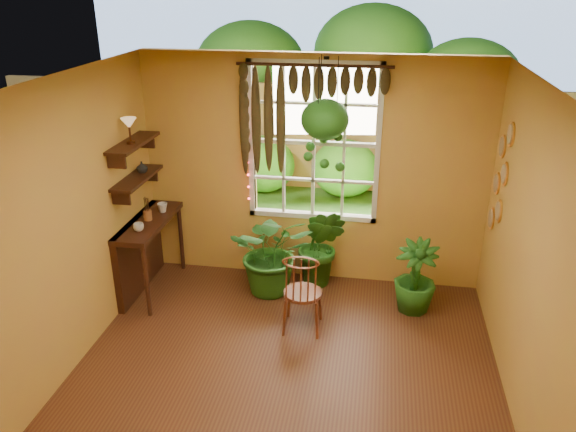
% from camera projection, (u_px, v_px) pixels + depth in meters
% --- Properties ---
extents(floor, '(4.50, 4.50, 0.00)m').
position_uv_depth(floor, '(279.00, 396.00, 5.01)').
color(floor, '#532E17').
rests_on(floor, ground).
extents(ceiling, '(4.50, 4.50, 0.00)m').
position_uv_depth(ceiling, '(276.00, 92.00, 3.95)').
color(ceiling, white).
rests_on(ceiling, wall_back).
extents(wall_back, '(4.00, 0.00, 4.00)m').
position_uv_depth(wall_back, '(313.00, 173.00, 6.52)').
color(wall_back, '#C58B43').
rests_on(wall_back, floor).
extents(wall_left, '(0.00, 4.50, 4.50)m').
position_uv_depth(wall_left, '(47.00, 244.00, 4.78)').
color(wall_left, '#C58B43').
rests_on(wall_left, floor).
extents(wall_right, '(0.00, 4.50, 4.50)m').
position_uv_depth(wall_right, '(541.00, 283.00, 4.17)').
color(wall_right, '#C58B43').
rests_on(wall_right, floor).
extents(window, '(1.52, 0.10, 1.86)m').
position_uv_depth(window, '(314.00, 143.00, 6.41)').
color(window, silver).
rests_on(window, wall_back).
extents(valance_vine, '(1.70, 0.12, 1.10)m').
position_uv_depth(valance_vine, '(306.00, 94.00, 6.09)').
color(valance_vine, '#39190F').
rests_on(valance_vine, window).
extents(string_lights, '(0.03, 0.03, 1.54)m').
position_uv_depth(string_lights, '(247.00, 138.00, 6.42)').
color(string_lights, '#FF2633').
rests_on(string_lights, window).
extents(wall_plates, '(0.04, 0.32, 1.10)m').
position_uv_depth(wall_plates, '(500.00, 179.00, 5.72)').
color(wall_plates, beige).
rests_on(wall_plates, wall_right).
extents(counter_ledge, '(0.40, 1.20, 0.90)m').
position_uv_depth(counter_ledge, '(142.00, 247.00, 6.53)').
color(counter_ledge, '#39190F').
rests_on(counter_ledge, floor).
extents(shelf_lower, '(0.25, 0.90, 0.04)m').
position_uv_depth(shelf_lower, '(137.00, 178.00, 6.20)').
color(shelf_lower, '#39190F').
rests_on(shelf_lower, wall_left).
extents(shelf_upper, '(0.25, 0.90, 0.04)m').
position_uv_depth(shelf_upper, '(133.00, 143.00, 6.04)').
color(shelf_upper, '#39190F').
rests_on(shelf_upper, wall_left).
extents(backyard, '(14.00, 10.00, 12.00)m').
position_uv_depth(backyard, '(356.00, 100.00, 10.70)').
color(backyard, '#255117').
rests_on(backyard, ground).
extents(windsor_chair, '(0.41, 0.44, 1.07)m').
position_uv_depth(windsor_chair, '(302.00, 304.00, 5.85)').
color(windsor_chair, brown).
rests_on(windsor_chair, floor).
extents(potted_plant_left, '(1.05, 0.95, 1.04)m').
position_uv_depth(potted_plant_left, '(273.00, 252.00, 6.49)').
color(potted_plant_left, '#155216').
rests_on(potted_plant_left, floor).
extents(potted_plant_mid, '(0.67, 0.60, 1.02)m').
position_uv_depth(potted_plant_mid, '(321.00, 247.00, 6.63)').
color(potted_plant_mid, '#155216').
rests_on(potted_plant_mid, floor).
extents(potted_plant_right, '(0.54, 0.54, 0.83)m').
position_uv_depth(potted_plant_right, '(415.00, 277.00, 6.16)').
color(potted_plant_right, '#155216').
rests_on(potted_plant_right, floor).
extents(hanging_basket, '(0.52, 0.52, 1.24)m').
position_uv_depth(hanging_basket, '(325.00, 125.00, 6.05)').
color(hanging_basket, black).
rests_on(hanging_basket, ceiling).
extents(cup_a, '(0.13, 0.13, 0.09)m').
position_uv_depth(cup_a, '(139.00, 227.00, 6.09)').
color(cup_a, silver).
rests_on(cup_a, counter_ledge).
extents(cup_b, '(0.14, 0.14, 0.11)m').
position_uv_depth(cup_b, '(163.00, 208.00, 6.57)').
color(cup_b, beige).
rests_on(cup_b, counter_ledge).
extents(brush_jar, '(0.09, 0.09, 0.34)m').
position_uv_depth(brush_jar, '(147.00, 209.00, 6.33)').
color(brush_jar, brown).
rests_on(brush_jar, counter_ledge).
extents(shelf_vase, '(0.15, 0.15, 0.13)m').
position_uv_depth(shelf_vase, '(142.00, 167.00, 6.29)').
color(shelf_vase, '#B2AD99').
rests_on(shelf_vase, shelf_lower).
extents(tiffany_lamp, '(0.16, 0.16, 0.27)m').
position_uv_depth(tiffany_lamp, '(129.00, 125.00, 5.87)').
color(tiffany_lamp, '#512C17').
rests_on(tiffany_lamp, shelf_upper).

